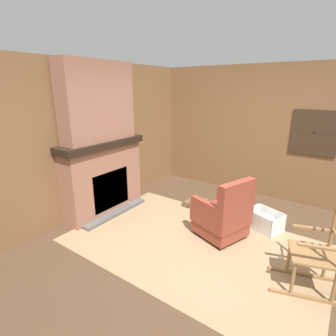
# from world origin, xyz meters

# --- Properties ---
(ground_plane) EXTENTS (14.00, 14.00, 0.00)m
(ground_plane) POSITION_xyz_m (0.00, 0.00, 0.00)
(ground_plane) COLOR #4C3523
(wood_panel_wall_left) EXTENTS (0.06, 5.31, 2.56)m
(wood_panel_wall_left) POSITION_xyz_m (-2.38, 0.00, 1.28)
(wood_panel_wall_left) COLOR brown
(wood_panel_wall_left) RESTS_ON ground
(wood_panel_wall_back) EXTENTS (5.31, 0.09, 2.56)m
(wood_panel_wall_back) POSITION_xyz_m (0.02, 2.38, 1.28)
(wood_panel_wall_back) COLOR brown
(wood_panel_wall_back) RESTS_ON ground
(fireplace_hearth) EXTENTS (0.59, 1.58, 1.29)m
(fireplace_hearth) POSITION_xyz_m (-2.15, 0.00, 0.64)
(fireplace_hearth) COLOR #93604C
(fireplace_hearth) RESTS_ON ground
(chimney_breast) EXTENTS (0.33, 1.31, 1.25)m
(chimney_breast) POSITION_xyz_m (-2.16, 0.00, 1.91)
(chimney_breast) COLOR #93604C
(chimney_breast) RESTS_ON fireplace_hearth
(area_rug) EXTENTS (3.43, 2.20, 0.01)m
(area_rug) POSITION_xyz_m (-0.35, -0.01, 0.01)
(area_rug) COLOR #997A56
(area_rug) RESTS_ON ground
(armchair) EXTENTS (0.82, 0.81, 0.94)m
(armchair) POSITION_xyz_m (-0.09, 0.39, 0.35)
(armchair) COLOR brown
(armchair) RESTS_ON ground
(rocking_chair) EXTENTS (0.89, 0.64, 1.28)m
(rocking_chair) POSITION_xyz_m (1.15, -0.01, 0.42)
(rocking_chair) COLOR olive
(rocking_chair) RESTS_ON ground
(firewood_stack) EXTENTS (0.37, 0.39, 0.12)m
(firewood_stack) POSITION_xyz_m (-0.94, 1.11, 0.06)
(firewood_stack) COLOR brown
(firewood_stack) RESTS_ON ground
(laundry_basket) EXTENTS (0.59, 0.52, 0.30)m
(laundry_basket) POSITION_xyz_m (0.35, 1.00, 0.15)
(laundry_basket) COLOR white
(laundry_basket) RESTS_ON ground
(oil_lamp_vase) EXTENTS (0.11, 0.11, 0.25)m
(oil_lamp_vase) POSITION_xyz_m (-2.20, -0.50, 1.38)
(oil_lamp_vase) COLOR #B24C42
(oil_lamp_vase) RESTS_ON fireplace_hearth
(storage_case) EXTENTS (0.16, 0.24, 0.11)m
(storage_case) POSITION_xyz_m (-2.20, 0.34, 1.34)
(storage_case) COLOR black
(storage_case) RESTS_ON fireplace_hearth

